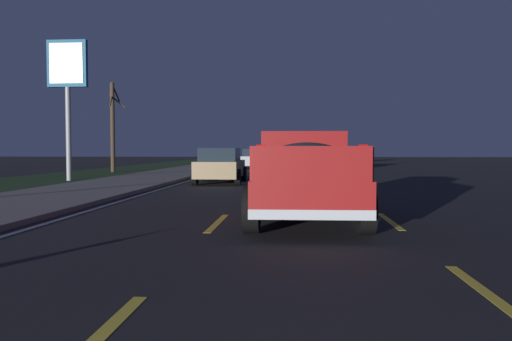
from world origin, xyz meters
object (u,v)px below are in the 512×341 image
at_px(bare_tree_far, 113,125).
at_px(pickup_truck, 304,173).
at_px(sedan_silver, 254,159).
at_px(gas_price_sign, 67,76).
at_px(sedan_tan, 221,165).
at_px(sedan_black, 340,158).

bearing_deg(bare_tree_far, pickup_truck, -149.77).
xyz_separation_m(sedan_silver, gas_price_sign, (-14.97, 7.59, 4.18)).
bearing_deg(sedan_tan, bare_tree_far, 41.43).
xyz_separation_m(sedan_black, bare_tree_far, (-7.75, 15.54, 2.33)).
distance_m(sedan_tan, sedan_silver, 15.95).
bearing_deg(gas_price_sign, pickup_truck, -137.59).
xyz_separation_m(pickup_truck, gas_price_sign, (11.89, 10.87, 3.99)).
distance_m(sedan_black, gas_price_sign, 22.29).
bearing_deg(pickup_truck, bare_tree_far, 30.23).
bearing_deg(sedan_tan, gas_price_sign, 82.53).
distance_m(pickup_truck, sedan_silver, 27.07).
distance_m(pickup_truck, sedan_tan, 11.45).
height_order(sedan_black, gas_price_sign, gas_price_sign).
height_order(sedan_tan, bare_tree_far, bare_tree_far).
distance_m(gas_price_sign, bare_tree_far, 9.04).
bearing_deg(sedan_silver, bare_tree_far, 125.27).
bearing_deg(bare_tree_far, sedan_tan, -138.57).
height_order(pickup_truck, gas_price_sign, gas_price_sign).
xyz_separation_m(pickup_truck, sedan_black, (28.42, -3.49, -0.20)).
bearing_deg(sedan_black, gas_price_sign, 139.01).
xyz_separation_m(sedan_tan, sedan_black, (17.50, -6.94, 0.00)).
bearing_deg(sedan_tan, sedan_silver, -0.58).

